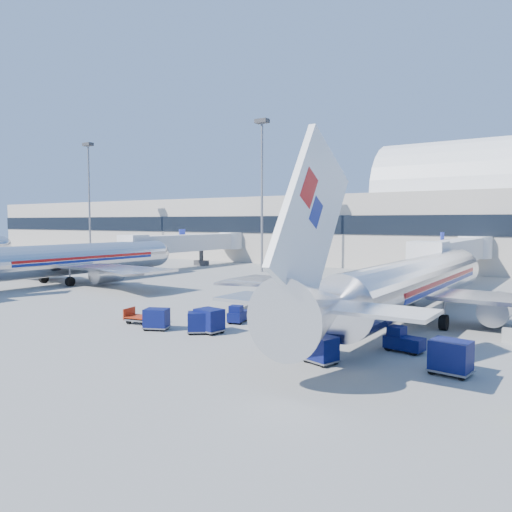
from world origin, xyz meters
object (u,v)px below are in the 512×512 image
Objects in this scene: airliner_mid at (63,260)px; airliner_main at (411,284)px; tug_right at (403,340)px; tug_left at (238,314)px; cart_solo_near at (321,349)px; cart_train_c at (157,319)px; mast_far_west at (89,184)px; tug_lead at (286,330)px; cart_train_b at (200,322)px; cart_solo_far at (451,356)px; mast_west at (262,172)px; cart_train_a at (209,320)px; jetbridge_near at (457,252)px; cart_open_red at (141,318)px; jetbridge_mid at (193,243)px.

airliner_main is at bearing 0.00° from airliner_mid.
tug_right is 1.04× the size of tug_left.
cart_solo_near reaches higher than tug_right.
cart_train_c is (-3.21, -5.20, 0.18)m from tug_left.
tug_lead is (65.15, -35.54, -14.07)m from mast_far_west.
tug_left is 1.14× the size of cart_solo_near.
airliner_mid is at bearing 121.06° from cart_train_b.
cart_train_c is (-16.10, -3.87, 0.14)m from tug_right.
cart_solo_far is (10.24, -1.30, 0.19)m from tug_lead.
mast_west reaches higher than tug_left.
cart_train_a is 1.03× the size of cart_solo_near.
mast_far_west is at bearing 137.68° from airliner_mid.
airliner_main is 13.85× the size of tug_lead.
mast_far_west reaches higher than cart_solo_near.
cart_open_red is at bearing -110.68° from jetbridge_near.
airliner_mid reaches higher than cart_train_c.
tug_left is at bearing -147.32° from airliner_main.
cart_train_b is 1.01× the size of cart_train_c.
jetbridge_near reaches higher than tug_lead.
cart_train_a is 0.66m from cart_train_b.
mast_far_west is at bearing 109.14° from cart_train_b.
airliner_mid is 47.55m from jetbridge_near.
cart_solo_near is (-0.82, -13.18, -2.14)m from airliner_main.
mast_far_west is 10.92× the size of cart_train_c.
airliner_main is 75.44m from mast_far_west.
jetbridge_near is at bearing 33.59° from airliner_mid.
cart_train_a is at bearing 12.71° from cart_train_b.
airliner_main is 20.24m from cart_open_red.
mast_west is 9.91× the size of cart_open_red.
tug_left is at bearing -178.19° from tug_right.
airliner_main is 15.16m from cart_train_a.
mast_west reaches higher than cart_train_b.
airliner_main is at bearing -40.36° from mast_west.
airliner_main is at bearing 103.53° from cart_solo_near.
mast_far_west reaches higher than airliner_mid.
cart_train_a is 0.99× the size of cart_train_c.
airliner_mid is 26.43m from jetbridge_mid.
airliner_main is at bearing 29.12° from tug_lead.
tug_right is 12.96m from tug_left.
cart_train_a is at bearing -176.68° from cart_solo_near.
cart_train_b is at bearing -173.32° from cart_solo_near.
tug_lead is at bearing 178.54° from cart_solo_far.
mast_west is 40.26m from tug_left.
cart_train_c is (-3.64, -1.34, -0.08)m from cart_train_a.
jetbridge_mid is at bearing 140.47° from cart_train_a.
tug_right is (72.04, -33.78, -14.14)m from mast_far_west.
jetbridge_near reaches higher than tug_left.
cart_open_red is at bearing -53.52° from jetbridge_mid.
cart_train_a reaches higher than tug_lead.
cart_solo_near is at bearing -17.74° from airliner_mid.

